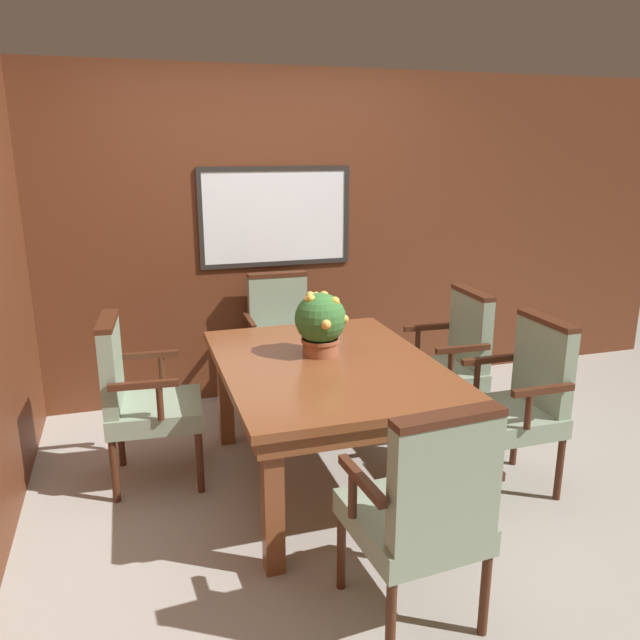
% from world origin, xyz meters
% --- Properties ---
extents(ground_plane, '(14.00, 14.00, 0.00)m').
position_xyz_m(ground_plane, '(0.00, 0.00, 0.00)').
color(ground_plane, '#A39E93').
extents(wall_back, '(7.20, 0.08, 2.45)m').
position_xyz_m(wall_back, '(0.00, 1.64, 1.23)').
color(wall_back, '#5B2D19').
rests_on(wall_back, ground_plane).
extents(dining_table, '(1.17, 1.57, 0.74)m').
position_xyz_m(dining_table, '(0.00, 0.14, 0.65)').
color(dining_table, brown).
rests_on(dining_table, ground_plane).
extents(chair_left_far, '(0.56, 0.56, 0.99)m').
position_xyz_m(chair_left_far, '(-1.01, 0.48, 0.54)').
color(chair_left_far, '#472314').
rests_on(chair_left_far, ground_plane).
extents(chair_head_near, '(0.56, 0.56, 0.99)m').
position_xyz_m(chair_head_near, '(0.01, -1.04, 0.54)').
color(chair_head_near, '#472314').
rests_on(chair_head_near, ground_plane).
extents(chair_right_far, '(0.54, 0.54, 0.99)m').
position_xyz_m(chair_right_far, '(0.97, 0.52, 0.54)').
color(chair_right_far, '#472314').
rests_on(chair_right_far, ground_plane).
extents(chair_right_near, '(0.53, 0.54, 0.99)m').
position_xyz_m(chair_right_near, '(1.01, -0.21, 0.54)').
color(chair_right_near, '#472314').
rests_on(chair_right_near, ground_plane).
extents(chair_head_far, '(0.54, 0.53, 0.99)m').
position_xyz_m(chair_head_far, '(0.03, 1.33, 0.54)').
color(chair_head_far, '#472314').
rests_on(chair_head_far, ground_plane).
extents(potted_plant, '(0.29, 0.32, 0.36)m').
position_xyz_m(potted_plant, '(-0.00, 0.28, 0.93)').
color(potted_plant, '#9E5638').
rests_on(potted_plant, dining_table).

